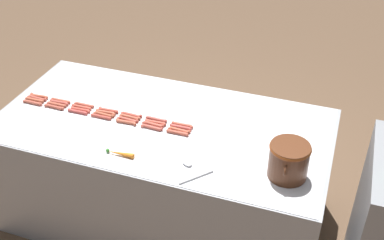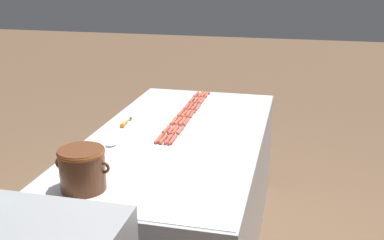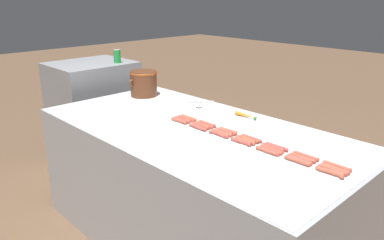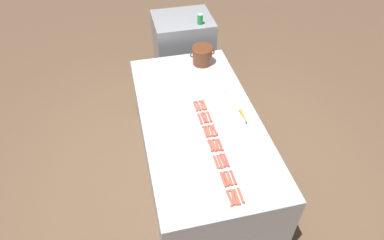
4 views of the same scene
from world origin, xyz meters
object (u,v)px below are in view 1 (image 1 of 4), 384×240
Objects in this scene: hot_dog_9 at (82,107)px; hot_dog_14 at (35,100)px; hot_dog_11 at (130,117)px; hot_dog_13 at (181,127)px; hot_dog_21 at (33,103)px; hot_dog_4 at (132,115)px; hot_dog_0 at (39,96)px; carrot at (120,153)px; hot_dog_19 at (153,124)px; hot_dog_15 at (57,105)px; hot_dog_24 at (101,117)px; hot_dog_10 at (106,112)px; hot_dog_2 at (84,105)px; hot_dog_20 at (179,130)px; hot_dog_27 at (177,133)px; bean_pot at (289,159)px; hot_dog_17 at (104,115)px; hot_dog_26 at (152,127)px; hot_dog_7 at (37,98)px; hot_dog_25 at (126,122)px; hot_dog_8 at (59,102)px; hot_dog_1 at (61,100)px; hot_dog_23 at (78,112)px; hot_dog_16 at (80,110)px; hot_dog_18 at (128,120)px; serving_spoon at (190,168)px; hot_dog_3 at (108,110)px; hot_dog_12 at (156,122)px; hot_dog_5 at (156,119)px.

hot_dog_9 and hot_dog_14 have the same top height.
hot_dog_11 and hot_dog_13 have the same top height.
hot_dog_4 is at bearing 97.35° from hot_dog_21.
hot_dog_4 is at bearing 90.14° from hot_dog_0.
carrot is at bearing 67.27° from hot_dog_14.
hot_dog_13 is at bearing 99.30° from hot_dog_19.
hot_dog_15 is 1.00× the size of hot_dog_24.
hot_dog_14 is (0.02, -0.54, 0.00)m from hot_dog_10.
hot_dog_2 is 1.00× the size of hot_dog_20.
hot_dog_27 is 0.75m from bean_pot.
hot_dog_17 and hot_dog_26 have the same top height.
hot_dog_7 is at bearing -175.88° from hot_dog_21.
hot_dog_15 and hot_dog_25 have the same top height.
hot_dog_8 is 1.00× the size of hot_dog_27.
bean_pot reaches higher than hot_dog_1.
hot_dog_26 is at bearing 89.56° from hot_dog_23.
hot_dog_2 is 0.18m from hot_dog_8.
hot_dog_4 and hot_dog_20 have the same top height.
hot_dog_2 is 1.00× the size of hot_dog_7.
hot_dog_16 is (0.00, 0.36, 0.00)m from hot_dog_14.
hot_dog_8 is 0.54m from hot_dog_25.
hot_dog_13 is at bearing 95.49° from hot_dog_18.
hot_dog_1 is at bearing -103.98° from hot_dog_24.
hot_dog_20 is at bearing -149.53° from serving_spoon.
carrot is at bearing 15.23° from hot_dog_4.
hot_dog_12 is at bearing 85.38° from hot_dog_3.
hot_dog_9 is at bearing -89.88° from hot_dog_13.
hot_dog_5 is 0.18m from hot_dog_11.
hot_dog_4 is 0.09m from hot_dog_25.
hot_dog_18 and hot_dog_26 have the same top height.
hot_dog_3 and hot_dog_14 have the same top height.
hot_dog_13 is 0.36m from hot_dog_25.
hot_dog_8 and hot_dog_27 have the same top height.
hot_dog_5 is 1.00× the size of hot_dog_16.
hot_dog_5 is 1.00× the size of hot_dog_19.
hot_dog_26 is (0.06, -0.17, 0.00)m from hot_dog_13.
hot_dog_1 and hot_dog_4 have the same top height.
hot_dog_16 is at bearing -90.09° from hot_dog_20.
hot_dog_18 is (0.03, -0.00, 0.00)m from hot_dog_11.
hot_dog_14 is at bearing -169.53° from hot_dog_21.
hot_dog_25 is at bearing -90.28° from hot_dog_26.
hot_dog_9 is at bearing -90.23° from hot_dog_11.
hot_dog_7 is 0.36m from hot_dog_16.
hot_dog_11 is 1.00× the size of hot_dog_27.
hot_dog_13 and hot_dog_15 have the same top height.
hot_dog_26 is (0.09, 0.18, 0.00)m from hot_dog_4.
hot_dog_14 and hot_dog_27 have the same top height.
hot_dog_10 is 1.00× the size of hot_dog_11.
hot_dog_5 and hot_dog_9 have the same top height.
hot_dog_3 is 1.00× the size of hot_dog_16.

